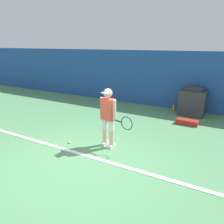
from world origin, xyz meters
The scene contains 8 objects.
ground_plane centered at (0.00, 0.00, 0.00)m, with size 24.00×24.00×0.00m, color #518C5B.
back_wall centered at (0.00, 5.14, 1.14)m, with size 24.00×0.10×2.27m.
court_baseline centered at (0.00, 0.17, 0.01)m, with size 21.60×0.10×0.01m.
tennis_player centered at (0.21, 0.88, 0.83)m, with size 0.96×0.31×1.51m.
tennis_ball centered at (-0.77, 0.50, 0.03)m, with size 0.07×0.07×0.07m.
covered_chair centered at (1.59, 4.65, 0.49)m, with size 0.90×0.79×1.03m.
equipment_bag centered at (1.66, 3.49, 0.08)m, with size 0.68×0.26×0.16m.
water_bottle centered at (0.90, 4.77, 0.13)m, with size 0.09×0.09×0.28m.
Camera 1 is at (2.78, -3.54, 2.54)m, focal length 35.00 mm.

